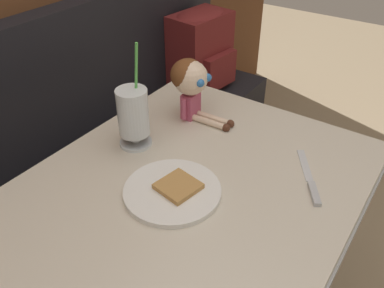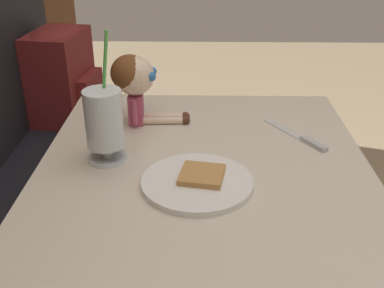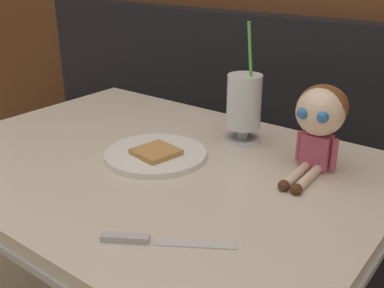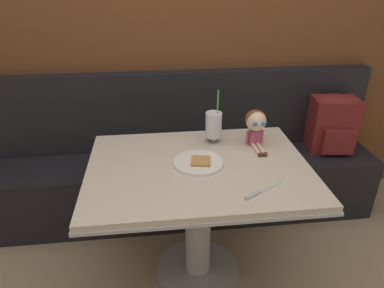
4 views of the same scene
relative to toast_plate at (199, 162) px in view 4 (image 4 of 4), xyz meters
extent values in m
cube|color=brown|center=(-0.01, 0.86, 0.45)|extent=(4.40, 0.08, 2.40)
cube|color=black|center=(-0.01, 0.58, -0.52)|extent=(2.60, 0.48, 0.45)
cube|color=black|center=(-0.01, 0.77, -0.02)|extent=(2.60, 0.10, 0.55)
cube|color=beige|center=(-0.01, -0.01, -0.02)|extent=(1.10, 0.80, 0.03)
cube|color=#B7BABF|center=(-0.01, -0.01, -0.05)|extent=(1.11, 0.81, 0.02)
cylinder|color=#A5A8AD|center=(-0.01, -0.01, -0.38)|extent=(0.14, 0.14, 0.65)
cylinder|color=gray|center=(-0.01, -0.01, -0.73)|extent=(0.48, 0.48, 0.04)
cylinder|color=white|center=(0.00, 0.00, 0.00)|extent=(0.25, 0.25, 0.01)
cube|color=#B78447|center=(0.01, -0.01, 0.01)|extent=(0.11, 0.11, 0.01)
cylinder|color=silver|center=(0.11, 0.22, 0.00)|extent=(0.10, 0.10, 0.01)
cylinder|color=silver|center=(0.11, 0.22, 0.02)|extent=(0.03, 0.03, 0.03)
cylinder|color=silver|center=(0.11, 0.22, 0.10)|extent=(0.09, 0.09, 0.14)
cylinder|color=#ADE0A8|center=(0.11, 0.22, 0.09)|extent=(0.08, 0.08, 0.12)
cylinder|color=#51B74C|center=(0.13, 0.22, 0.20)|extent=(0.01, 0.04, 0.22)
cube|color=silver|center=(0.30, -0.23, -0.01)|extent=(0.13, 0.09, 0.00)
cube|color=#B2B5BA|center=(0.19, -0.30, 0.00)|extent=(0.08, 0.06, 0.01)
cube|color=#B74C6B|center=(0.33, 0.18, 0.03)|extent=(0.07, 0.04, 0.08)
sphere|color=beige|center=(0.33, 0.18, 0.13)|extent=(0.11, 0.11, 0.11)
ellipsoid|color=brown|center=(0.33, 0.19, 0.14)|extent=(0.12, 0.11, 0.10)
sphere|color=#2D6BB2|center=(0.31, 0.13, 0.14)|extent=(0.03, 0.03, 0.03)
sphere|color=#2D6BB2|center=(0.36, 0.13, 0.14)|extent=(0.03, 0.03, 0.03)
cylinder|color=beige|center=(0.32, 0.10, 0.00)|extent=(0.03, 0.12, 0.02)
cylinder|color=beige|center=(0.35, 0.10, 0.00)|extent=(0.03, 0.12, 0.02)
sphere|color=#4C2819|center=(0.32, 0.04, 0.00)|extent=(0.03, 0.03, 0.03)
sphere|color=#4C2819|center=(0.35, 0.04, 0.00)|extent=(0.03, 0.03, 0.03)
cylinder|color=#B74C6B|center=(0.29, 0.18, 0.04)|extent=(0.02, 0.02, 0.07)
cylinder|color=#B74C6B|center=(0.37, 0.18, 0.04)|extent=(0.02, 0.02, 0.07)
cube|color=maroon|center=(1.01, 0.60, -0.11)|extent=(0.32, 0.24, 0.38)
cube|color=maroon|center=(1.01, 0.48, -0.18)|extent=(0.21, 0.08, 0.17)
ellipsoid|color=maroon|center=(1.01, 0.60, 0.07)|extent=(0.31, 0.23, 0.07)
camera|label=1|loc=(-0.61, -0.48, 0.69)|focal=37.82mm
camera|label=2|loc=(-0.90, -0.01, 0.55)|focal=44.10mm
camera|label=3|loc=(0.69, -0.76, 0.45)|focal=43.06mm
camera|label=4|loc=(-0.21, -1.49, 0.87)|focal=32.47mm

